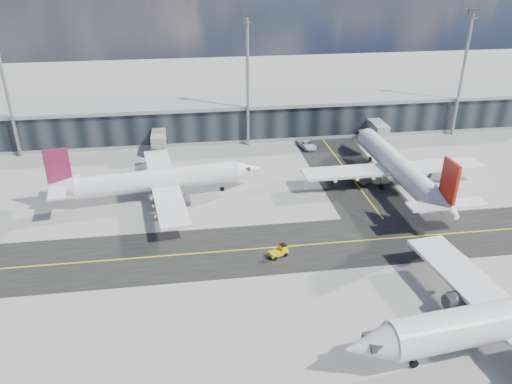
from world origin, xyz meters
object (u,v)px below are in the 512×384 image
(baggage_tug, at_px, (280,251))
(service_van, at_px, (307,145))
(airliner_redtail, at_px, (398,167))
(airliner_af, at_px, (155,180))

(baggage_tug, relative_size, service_van, 0.52)
(airliner_redtail, xyz_separation_m, service_van, (-11.92, 22.47, -3.27))
(baggage_tug, xyz_separation_m, service_van, (14.25, 42.40, -0.05))
(airliner_af, bearing_deg, airliner_redtail, 80.52)
(airliner_af, distance_m, airliner_redtail, 44.76)
(airliner_redtail, height_order, baggage_tug, airliner_redtail)
(airliner_af, xyz_separation_m, service_van, (32.82, 21.06, -2.94))
(airliner_af, relative_size, baggage_tug, 12.49)
(baggage_tug, bearing_deg, service_van, 137.55)
(airliner_af, distance_m, baggage_tug, 28.44)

